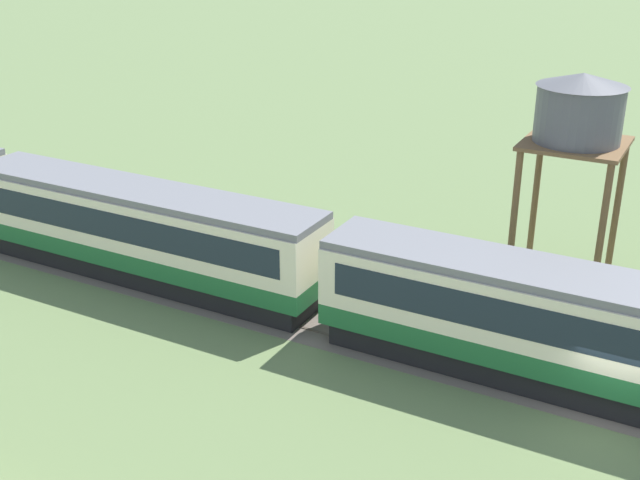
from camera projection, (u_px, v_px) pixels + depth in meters
ground_plane at (606, 426)px, 25.26m from camera, size 600.00×600.00×0.00m
passenger_train at (333, 272)px, 30.34m from camera, size 71.74×3.06×4.16m
railway_track at (176, 285)px, 34.58m from camera, size 130.85×3.60×0.04m
water_tower at (579, 116)px, 31.65m from camera, size 3.95×3.95×9.14m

